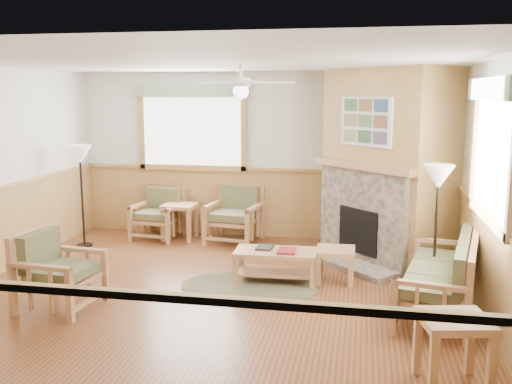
% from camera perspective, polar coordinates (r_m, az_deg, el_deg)
% --- Properties ---
extents(floor, '(6.00, 6.00, 0.01)m').
position_cam_1_polar(floor, '(6.79, -4.49, -10.55)').
color(floor, brown).
rests_on(floor, ground).
extents(ceiling, '(6.00, 6.00, 0.01)m').
position_cam_1_polar(ceiling, '(6.37, -4.83, 12.89)').
color(ceiling, white).
rests_on(ceiling, floor).
extents(wall_back, '(6.00, 0.02, 2.70)m').
position_cam_1_polar(wall_back, '(9.35, 0.21, 3.67)').
color(wall_back, white).
rests_on(wall_back, floor).
extents(wall_front, '(6.00, 0.02, 2.70)m').
position_cam_1_polar(wall_front, '(3.70, -17.06, -6.42)').
color(wall_front, white).
rests_on(wall_front, floor).
extents(wall_right, '(0.02, 6.00, 2.70)m').
position_cam_1_polar(wall_right, '(6.35, 22.43, -0.03)').
color(wall_right, white).
rests_on(wall_right, floor).
extents(wainscot, '(6.00, 6.00, 1.10)m').
position_cam_1_polar(wainscot, '(6.62, -4.56, -6.04)').
color(wainscot, '#AE8347').
rests_on(wainscot, floor).
extents(fireplace, '(3.11, 3.11, 2.70)m').
position_cam_1_polar(fireplace, '(8.26, 13.12, 2.58)').
color(fireplace, '#AE8347').
rests_on(fireplace, floor).
extents(window_back, '(1.90, 0.16, 1.50)m').
position_cam_1_polar(window_back, '(9.52, -6.48, 10.83)').
color(window_back, white).
rests_on(window_back, wall_back).
extents(window_right, '(0.16, 1.90, 1.50)m').
position_cam_1_polar(window_right, '(6.07, 23.18, 10.69)').
color(window_right, white).
rests_on(window_right, wall_right).
extents(ceiling_fan, '(1.59, 1.59, 0.36)m').
position_cam_1_polar(ceiling_fan, '(6.59, -1.54, 12.47)').
color(ceiling_fan, white).
rests_on(ceiling_fan, ceiling).
extents(sofa, '(1.93, 1.11, 0.83)m').
position_cam_1_polar(sofa, '(6.60, 17.85, -7.75)').
color(sofa, '#B27E53').
rests_on(sofa, floor).
extents(armchair_back_left, '(0.80, 0.80, 0.81)m').
position_cam_1_polar(armchair_back_left, '(9.49, -9.79, -2.16)').
color(armchair_back_left, '#B27E53').
rests_on(armchair_back_left, floor).
extents(armchair_back_right, '(0.89, 0.89, 0.88)m').
position_cam_1_polar(armchair_back_right, '(9.12, -2.22, -2.29)').
color(armchair_back_right, '#B27E53').
rests_on(armchair_back_right, floor).
extents(armchair_left, '(0.83, 0.83, 0.86)m').
position_cam_1_polar(armchair_left, '(6.71, -19.01, -7.41)').
color(armchair_left, '#B27E53').
rests_on(armchair_left, floor).
extents(coffee_table, '(1.04, 0.55, 0.41)m').
position_cam_1_polar(coffee_table, '(7.26, 1.96, -7.40)').
color(coffee_table, '#B27E53').
rests_on(coffee_table, floor).
extents(end_table_chairs, '(0.53, 0.50, 0.58)m').
position_cam_1_polar(end_table_chairs, '(9.39, -7.60, -2.95)').
color(end_table_chairs, '#B27E53').
rests_on(end_table_chairs, floor).
extents(end_table_sofa, '(0.62, 0.61, 0.60)m').
position_cam_1_polar(end_table_sofa, '(5.03, 19.10, -14.90)').
color(end_table_sofa, '#B27E53').
rests_on(end_table_sofa, floor).
extents(footstool, '(0.49, 0.49, 0.42)m').
position_cam_1_polar(footstool, '(7.36, 7.93, -7.22)').
color(footstool, '#B27E53').
rests_on(footstool, floor).
extents(braided_rug, '(2.22, 2.22, 0.01)m').
position_cam_1_polar(braided_rug, '(7.11, -0.71, -9.48)').
color(braided_rug, brown).
rests_on(braided_rug, floor).
extents(floor_lamp_left, '(0.37, 0.37, 1.59)m').
position_cam_1_polar(floor_lamp_left, '(9.18, -17.00, -0.39)').
color(floor_lamp_left, black).
rests_on(floor_lamp_left, floor).
extents(floor_lamp_right, '(0.46, 0.46, 1.56)m').
position_cam_1_polar(floor_lamp_right, '(6.96, 17.53, -3.71)').
color(floor_lamp_right, black).
rests_on(floor_lamp_right, floor).
extents(book_red, '(0.23, 0.31, 0.03)m').
position_cam_1_polar(book_red, '(7.13, 3.11, -5.78)').
color(book_red, maroon).
rests_on(book_red, coffee_table).
extents(book_dark, '(0.21, 0.28, 0.03)m').
position_cam_1_polar(book_dark, '(7.29, 0.89, -5.46)').
color(book_dark, black).
rests_on(book_dark, coffee_table).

